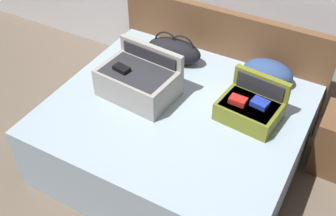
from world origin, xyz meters
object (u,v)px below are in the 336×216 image
Objects in this scene: duffel_bag at (174,50)px; pillow_near_headboard at (268,72)px; bed at (175,135)px; hard_case_large at (138,81)px; hard_case_medium at (251,107)px.

duffel_bag is 0.83m from pillow_near_headboard.
pillow_near_headboard is (0.50, 0.66, 0.39)m from bed.
hard_case_large is at bearing 178.67° from bed.
hard_case_medium reaches higher than duffel_bag.
hard_case_medium is at bearing 18.97° from bed.
hard_case_medium is (0.53, 0.18, 0.39)m from bed.
hard_case_large is 0.55m from duffel_bag.
hard_case_medium is at bearing -86.58° from pillow_near_headboard.
hard_case_large reaches higher than hard_case_medium.
hard_case_large is 1.49× the size of pillow_near_headboard.
hard_case_large is 1.30× the size of hard_case_medium.
duffel_bag is (0.02, 0.55, -0.02)m from hard_case_large.
pillow_near_headboard is (0.82, 0.11, -0.02)m from duffel_bag.
pillow_near_headboard is at bearing 7.36° from duffel_bag.
hard_case_medium is 0.93× the size of duffel_bag.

